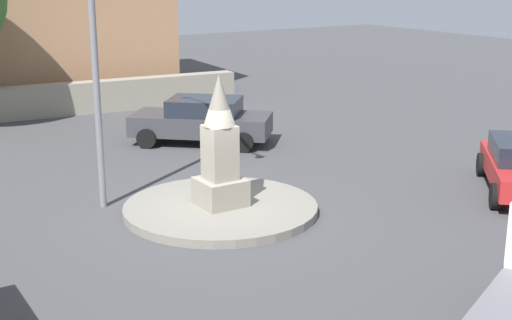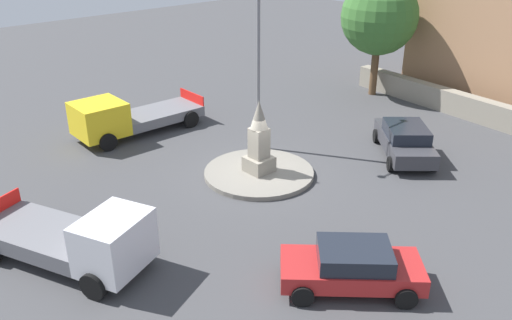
# 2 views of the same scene
# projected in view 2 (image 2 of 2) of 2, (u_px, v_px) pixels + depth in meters

# --- Properties ---
(ground_plane) EXTENTS (80.00, 80.00, 0.00)m
(ground_plane) POSITION_uv_depth(u_px,v_px,m) (259.00, 175.00, 22.38)
(ground_plane) COLOR #424244
(traffic_island) EXTENTS (4.60, 4.60, 0.20)m
(traffic_island) POSITION_uv_depth(u_px,v_px,m) (259.00, 173.00, 22.34)
(traffic_island) COLOR gray
(traffic_island) RESTS_ON ground
(monument) EXTENTS (1.03, 1.03, 3.10)m
(monument) POSITION_uv_depth(u_px,v_px,m) (259.00, 141.00, 21.72)
(monument) COLOR gray
(monument) RESTS_ON traffic_island
(streetlamp) EXTENTS (3.71, 0.28, 8.84)m
(streetlamp) POSITION_uv_depth(u_px,v_px,m) (258.00, 34.00, 22.76)
(streetlamp) COLOR slate
(streetlamp) RESTS_ON ground
(car_dark_grey_passing) EXTENTS (4.37, 4.55, 1.51)m
(car_dark_grey_passing) POSITION_uv_depth(u_px,v_px,m) (405.00, 140.00, 23.80)
(car_dark_grey_passing) COLOR #38383D
(car_dark_grey_passing) RESTS_ON ground
(car_red_parked_left) EXTENTS (4.15, 4.07, 1.39)m
(car_red_parked_left) POSITION_uv_depth(u_px,v_px,m) (352.00, 266.00, 15.39)
(car_red_parked_left) COLOR #B22323
(car_red_parked_left) RESTS_ON ground
(truck_white_near_island) EXTENTS (4.24, 6.11, 2.06)m
(truck_white_near_island) POSITION_uv_depth(u_px,v_px,m) (79.00, 240.00, 16.26)
(truck_white_near_island) COLOR silver
(truck_white_near_island) RESTS_ON ground
(truck_yellow_waiting) EXTENTS (6.43, 2.57, 1.98)m
(truck_yellow_waiting) POSITION_uv_depth(u_px,v_px,m) (124.00, 117.00, 25.91)
(truck_yellow_waiting) COLOR yellow
(truck_yellow_waiting) RESTS_ON ground
(stone_boundary_wall) EXTENTS (1.95, 13.02, 1.24)m
(stone_boundary_wall) POSITION_uv_depth(u_px,v_px,m) (451.00, 102.00, 29.12)
(stone_boundary_wall) COLOR gray
(stone_boundary_wall) RESTS_ON ground
(tree_near_wall) EXTENTS (4.41, 4.41, 6.86)m
(tree_near_wall) POSITION_uv_depth(u_px,v_px,m) (379.00, 16.00, 30.41)
(tree_near_wall) COLOR brown
(tree_near_wall) RESTS_ON ground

